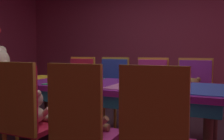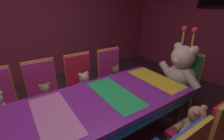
{
  "view_description": "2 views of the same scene",
  "coord_description": "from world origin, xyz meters",
  "px_view_note": "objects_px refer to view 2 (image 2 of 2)",
  "views": [
    {
      "loc": [
        -2.32,
        -1.19,
        1.06
      ],
      "look_at": [
        -0.07,
        -0.13,
        0.88
      ],
      "focal_mm": 40.63,
      "sensor_mm": 36.0,
      "label": 1
    },
    {
      "loc": [
        1.24,
        -0.53,
        1.67
      ],
      "look_at": [
        0.13,
        0.21,
        1.11
      ],
      "focal_mm": 25.15,
      "sensor_mm": 36.0,
      "label": 2
    }
  ],
  "objects_px": {
    "teddy_left_1": "(46,94)",
    "king_teddy_bear": "(180,69)",
    "banquet_table": "(88,111)",
    "throne_chair": "(185,76)",
    "chair_left_1": "(43,88)",
    "chair_left_2": "(81,79)",
    "teddy_right_3": "(195,123)",
    "teddy_left_3": "(116,75)",
    "teddy_left_2": "(85,83)",
    "chair_right_3": "(210,132)",
    "chair_left_3": "(111,72)"
  },
  "relations": [
    {
      "from": "chair_right_3",
      "to": "teddy_right_3",
      "type": "xyz_separation_m",
      "value": [
        -0.15,
        -0.0,
        0.0
      ]
    },
    {
      "from": "chair_right_3",
      "to": "teddy_left_1",
      "type": "bearing_deg",
      "value": 34.68
    },
    {
      "from": "throne_chair",
      "to": "teddy_left_3",
      "type": "bearing_deg",
      "value": -37.3
    },
    {
      "from": "banquet_table",
      "to": "teddy_left_2",
      "type": "height_order",
      "value": "teddy_left_2"
    },
    {
      "from": "teddy_left_1",
      "to": "king_teddy_bear",
      "type": "xyz_separation_m",
      "value": [
        0.72,
        1.81,
        0.18
      ]
    },
    {
      "from": "king_teddy_bear",
      "to": "teddy_right_3",
      "type": "bearing_deg",
      "value": 42.93
    },
    {
      "from": "banquet_table",
      "to": "teddy_right_3",
      "type": "xyz_separation_m",
      "value": [
        0.68,
        0.81,
        -0.05
      ]
    },
    {
      "from": "chair_left_2",
      "to": "king_teddy_bear",
      "type": "bearing_deg",
      "value": 56.09
    },
    {
      "from": "teddy_left_3",
      "to": "chair_right_3",
      "type": "xyz_separation_m",
      "value": [
        1.51,
        -0.02,
        0.02
      ]
    },
    {
      "from": "teddy_left_1",
      "to": "king_teddy_bear",
      "type": "bearing_deg",
      "value": 68.34
    },
    {
      "from": "chair_left_3",
      "to": "teddy_left_3",
      "type": "height_order",
      "value": "chair_left_3"
    },
    {
      "from": "teddy_left_1",
      "to": "throne_chair",
      "type": "relative_size",
      "value": 0.28
    },
    {
      "from": "chair_left_3",
      "to": "teddy_left_3",
      "type": "relative_size",
      "value": 3.28
    },
    {
      "from": "throne_chair",
      "to": "king_teddy_bear",
      "type": "relative_size",
      "value": 1.07
    },
    {
      "from": "teddy_left_1",
      "to": "chair_left_2",
      "type": "relative_size",
      "value": 0.28
    },
    {
      "from": "teddy_left_2",
      "to": "teddy_right_3",
      "type": "bearing_deg",
      "value": 20.76
    },
    {
      "from": "chair_left_1",
      "to": "teddy_left_1",
      "type": "xyz_separation_m",
      "value": [
        0.14,
        -0.0,
        -0.02
      ]
    },
    {
      "from": "teddy_left_1",
      "to": "teddy_left_2",
      "type": "bearing_deg",
      "value": 88.6
    },
    {
      "from": "chair_left_1",
      "to": "teddy_left_3",
      "type": "height_order",
      "value": "chair_left_1"
    },
    {
      "from": "throne_chair",
      "to": "chair_left_1",
      "type": "bearing_deg",
      "value": -23.5
    },
    {
      "from": "chair_left_1",
      "to": "king_teddy_bear",
      "type": "relative_size",
      "value": 1.07
    },
    {
      "from": "teddy_left_2",
      "to": "chair_left_2",
      "type": "bearing_deg",
      "value": -180.0
    },
    {
      "from": "teddy_left_1",
      "to": "teddy_left_3",
      "type": "relative_size",
      "value": 0.93
    },
    {
      "from": "chair_left_3",
      "to": "teddy_left_3",
      "type": "xyz_separation_m",
      "value": [
        0.14,
        0.0,
        -0.02
      ]
    },
    {
      "from": "chair_left_1",
      "to": "teddy_left_3",
      "type": "bearing_deg",
      "value": 80.48
    },
    {
      "from": "teddy_left_2",
      "to": "throne_chair",
      "type": "height_order",
      "value": "throne_chair"
    },
    {
      "from": "chair_left_1",
      "to": "teddy_left_1",
      "type": "distance_m",
      "value": 0.14
    },
    {
      "from": "teddy_left_1",
      "to": "throne_chair",
      "type": "height_order",
      "value": "throne_chair"
    },
    {
      "from": "chair_left_1",
      "to": "teddy_right_3",
      "type": "xyz_separation_m",
      "value": [
        1.55,
        1.07,
        0.0
      ]
    },
    {
      "from": "banquet_table",
      "to": "teddy_left_1",
      "type": "height_order",
      "value": "banquet_table"
    },
    {
      "from": "banquet_table",
      "to": "teddy_left_3",
      "type": "distance_m",
      "value": 1.07
    },
    {
      "from": "teddy_left_1",
      "to": "teddy_left_3",
      "type": "xyz_separation_m",
      "value": [
        0.04,
        1.09,
        0.01
      ]
    },
    {
      "from": "chair_left_1",
      "to": "chair_left_2",
      "type": "distance_m",
      "value": 0.55
    },
    {
      "from": "chair_left_1",
      "to": "teddy_right_3",
      "type": "height_order",
      "value": "chair_left_1"
    },
    {
      "from": "banquet_table",
      "to": "chair_left_1",
      "type": "bearing_deg",
      "value": -162.93
    },
    {
      "from": "king_teddy_bear",
      "to": "chair_left_1",
      "type": "bearing_deg",
      "value": -25.45
    },
    {
      "from": "chair_left_2",
      "to": "chair_right_3",
      "type": "bearing_deg",
      "value": 17.4
    },
    {
      "from": "teddy_left_1",
      "to": "teddy_left_2",
      "type": "relative_size",
      "value": 0.91
    },
    {
      "from": "chair_right_3",
      "to": "teddy_left_3",
      "type": "bearing_deg",
      "value": -0.65
    },
    {
      "from": "throne_chair",
      "to": "teddy_left_1",
      "type": "bearing_deg",
      "value": -19.95
    },
    {
      "from": "king_teddy_bear",
      "to": "teddy_left_2",
      "type": "bearing_deg",
      "value": -29.17
    },
    {
      "from": "teddy_left_2",
      "to": "teddy_left_3",
      "type": "height_order",
      "value": "teddy_left_2"
    },
    {
      "from": "chair_left_2",
      "to": "teddy_right_3",
      "type": "relative_size",
      "value": 2.81
    },
    {
      "from": "banquet_table",
      "to": "king_teddy_bear",
      "type": "height_order",
      "value": "king_teddy_bear"
    },
    {
      "from": "banquet_table",
      "to": "chair_left_2",
      "type": "xyz_separation_m",
      "value": [
        -0.85,
        0.28,
        -0.06
      ]
    },
    {
      "from": "teddy_left_3",
      "to": "chair_right_3",
      "type": "relative_size",
      "value": 0.3
    },
    {
      "from": "throne_chair",
      "to": "chair_left_3",
      "type": "bearing_deg",
      "value": -42.71
    },
    {
      "from": "banquet_table",
      "to": "chair_left_1",
      "type": "relative_size",
      "value": 2.38
    },
    {
      "from": "chair_left_1",
      "to": "teddy_left_3",
      "type": "relative_size",
      "value": 3.28
    },
    {
      "from": "teddy_left_2",
      "to": "chair_right_3",
      "type": "xyz_separation_m",
      "value": [
        1.54,
        0.53,
        0.01
      ]
    }
  ]
}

